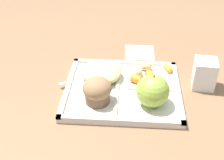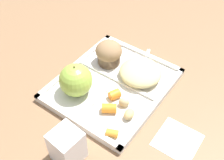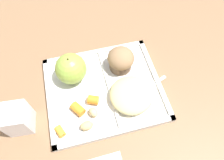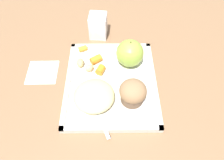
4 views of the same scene
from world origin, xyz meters
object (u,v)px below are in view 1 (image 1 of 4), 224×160
(plastic_fork, at_px, (86,80))
(lunch_tray, at_px, (123,90))
(green_apple, at_px, (153,91))
(bran_muffin, at_px, (97,91))
(milk_carton, at_px, (204,74))

(plastic_fork, bearing_deg, lunch_tray, 162.57)
(green_apple, distance_m, plastic_fork, 0.22)
(bran_muffin, height_order, plastic_fork, bran_muffin)
(bran_muffin, bearing_deg, milk_carton, -160.35)
(lunch_tray, distance_m, green_apple, 0.11)
(lunch_tray, distance_m, bran_muffin, 0.10)
(lunch_tray, bearing_deg, green_apple, 142.60)
(lunch_tray, relative_size, green_apple, 3.52)
(green_apple, relative_size, bran_muffin, 1.20)
(milk_carton, bearing_deg, bran_muffin, 24.92)
(lunch_tray, xyz_separation_m, bran_muffin, (0.07, 0.06, 0.04))
(green_apple, xyz_separation_m, bran_muffin, (0.15, 0.00, -0.01))
(plastic_fork, relative_size, milk_carton, 1.56)
(lunch_tray, relative_size, milk_carton, 3.72)
(green_apple, relative_size, milk_carton, 1.06)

